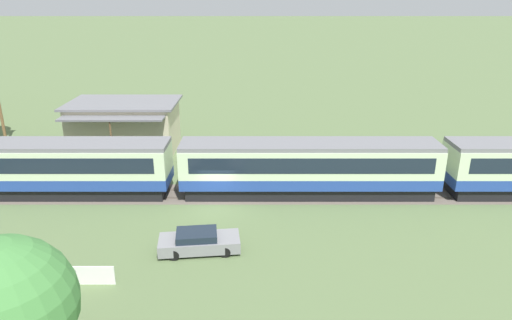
{
  "coord_description": "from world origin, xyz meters",
  "views": [
    {
      "loc": [
        2.73,
        -28.76,
        13.83
      ],
      "look_at": [
        2.75,
        4.48,
        1.76
      ],
      "focal_mm": 32.0,
      "sensor_mm": 36.0,
      "label": 1
    }
  ],
  "objects_px": {
    "yard_tree_1": "(4,307)",
    "parked_car_grey": "(199,242)",
    "station_building": "(125,126)",
    "passenger_train": "(312,166)"
  },
  "relations": [
    {
      "from": "yard_tree_1",
      "to": "station_building",
      "type": "bearing_deg",
      "value": 99.02
    },
    {
      "from": "yard_tree_1",
      "to": "parked_car_grey",
      "type": "bearing_deg",
      "value": 70.34
    },
    {
      "from": "station_building",
      "to": "parked_car_grey",
      "type": "xyz_separation_m",
      "value": [
        8.88,
        -18.0,
        -1.76
      ]
    },
    {
      "from": "parked_car_grey",
      "to": "station_building",
      "type": "bearing_deg",
      "value": 109.88
    },
    {
      "from": "parked_car_grey",
      "to": "yard_tree_1",
      "type": "relative_size",
      "value": 0.65
    },
    {
      "from": "passenger_train",
      "to": "parked_car_grey",
      "type": "distance_m",
      "value": 10.91
    },
    {
      "from": "passenger_train",
      "to": "parked_car_grey",
      "type": "bearing_deg",
      "value": -132.8
    },
    {
      "from": "passenger_train",
      "to": "station_building",
      "type": "distance_m",
      "value": 19.09
    },
    {
      "from": "station_building",
      "to": "yard_tree_1",
      "type": "relative_size",
      "value": 1.35
    },
    {
      "from": "station_building",
      "to": "parked_car_grey",
      "type": "relative_size",
      "value": 2.09
    }
  ]
}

